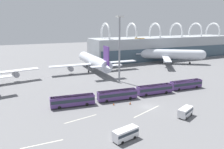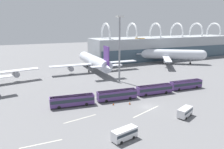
{
  "view_description": "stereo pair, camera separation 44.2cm",
  "coord_description": "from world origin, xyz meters",
  "px_view_note": "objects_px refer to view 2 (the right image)",
  "views": [
    {
      "loc": [
        -34.96,
        -50.03,
        23.97
      ],
      "look_at": [
        0.64,
        26.6,
        4.0
      ],
      "focal_mm": 35.0,
      "sensor_mm": 36.0,
      "label": 1
    },
    {
      "loc": [
        -34.56,
        -50.21,
        23.97
      ],
      "look_at": [
        0.64,
        26.6,
        4.0
      ],
      "focal_mm": 35.0,
      "sensor_mm": 36.0,
      "label": 2
    }
  ],
  "objects_px": {
    "service_van_crossing": "(124,133)",
    "traffic_cone_1": "(113,104)",
    "floodlight_mast": "(120,43)",
    "shuttle_bus_2": "(155,89)",
    "shuttle_bus_1": "(117,94)",
    "service_van_foreground": "(185,112)",
    "airliner_parked_remote": "(167,54)",
    "shuttle_bus_0": "(72,100)",
    "airliner_at_gate_far": "(95,61)",
    "shuttle_bus_3": "(186,84)",
    "traffic_cone_0": "(130,103)"
  },
  "relations": [
    {
      "from": "airliner_at_gate_far",
      "to": "floodlight_mast",
      "type": "bearing_deg",
      "value": -171.9
    },
    {
      "from": "airliner_at_gate_far",
      "to": "traffic_cone_0",
      "type": "height_order",
      "value": "airliner_at_gate_far"
    },
    {
      "from": "airliner_at_gate_far",
      "to": "traffic_cone_1",
      "type": "xyz_separation_m",
      "value": [
        -11.09,
        -46.13,
        -4.85
      ]
    },
    {
      "from": "shuttle_bus_1",
      "to": "floodlight_mast",
      "type": "relative_size",
      "value": 0.49
    },
    {
      "from": "airliner_parked_remote",
      "to": "shuttle_bus_3",
      "type": "relative_size",
      "value": 3.04
    },
    {
      "from": "airliner_at_gate_far",
      "to": "shuttle_bus_1",
      "type": "height_order",
      "value": "airliner_at_gate_far"
    },
    {
      "from": "shuttle_bus_1",
      "to": "service_van_crossing",
      "type": "height_order",
      "value": "shuttle_bus_1"
    },
    {
      "from": "airliner_parked_remote",
      "to": "traffic_cone_0",
      "type": "distance_m",
      "value": 74.56
    },
    {
      "from": "airliner_parked_remote",
      "to": "shuttle_bus_0",
      "type": "xyz_separation_m",
      "value": [
        -70.37,
        -45.13,
        -3.82
      ]
    },
    {
      "from": "shuttle_bus_2",
      "to": "floodlight_mast",
      "type": "distance_m",
      "value": 24.97
    },
    {
      "from": "shuttle_bus_1",
      "to": "shuttle_bus_2",
      "type": "bearing_deg",
      "value": 4.51
    },
    {
      "from": "service_van_crossing",
      "to": "floodlight_mast",
      "type": "distance_m",
      "value": 49.5
    },
    {
      "from": "shuttle_bus_3",
      "to": "shuttle_bus_2",
      "type": "bearing_deg",
      "value": -175.73
    },
    {
      "from": "airliner_at_gate_far",
      "to": "airliner_parked_remote",
      "type": "height_order",
      "value": "airliner_parked_remote"
    },
    {
      "from": "shuttle_bus_0",
      "to": "shuttle_bus_3",
      "type": "bearing_deg",
      "value": 5.31
    },
    {
      "from": "shuttle_bus_1",
      "to": "shuttle_bus_2",
      "type": "distance_m",
      "value": 14.33
    },
    {
      "from": "traffic_cone_0",
      "to": "traffic_cone_1",
      "type": "xyz_separation_m",
      "value": [
        -4.78,
        1.54,
        -0.08
      ]
    },
    {
      "from": "airliner_at_gate_far",
      "to": "service_van_foreground",
      "type": "height_order",
      "value": "airliner_at_gate_far"
    },
    {
      "from": "airliner_parked_remote",
      "to": "shuttle_bus_3",
      "type": "height_order",
      "value": "airliner_parked_remote"
    },
    {
      "from": "airliner_parked_remote",
      "to": "service_van_crossing",
      "type": "relative_size",
      "value": 6.48
    },
    {
      "from": "airliner_at_gate_far",
      "to": "shuttle_bus_0",
      "type": "bearing_deg",
      "value": 153.01
    },
    {
      "from": "airliner_parked_remote",
      "to": "shuttle_bus_0",
      "type": "bearing_deg",
      "value": -113.64
    },
    {
      "from": "service_van_foreground",
      "to": "floodlight_mast",
      "type": "bearing_deg",
      "value": -114.12
    },
    {
      "from": "shuttle_bus_2",
      "to": "service_van_crossing",
      "type": "xyz_separation_m",
      "value": [
        -23.59,
        -22.57,
        -0.41
      ]
    },
    {
      "from": "airliner_at_gate_far",
      "to": "shuttle_bus_1",
      "type": "distance_m",
      "value": 43.47
    },
    {
      "from": "floodlight_mast",
      "to": "traffic_cone_1",
      "type": "relative_size",
      "value": 42.84
    },
    {
      "from": "shuttle_bus_2",
      "to": "service_van_crossing",
      "type": "bearing_deg",
      "value": -132.54
    },
    {
      "from": "airliner_at_gate_far",
      "to": "airliner_parked_remote",
      "type": "distance_m",
      "value": 48.0
    },
    {
      "from": "service_van_foreground",
      "to": "traffic_cone_0",
      "type": "relative_size",
      "value": 7.12
    },
    {
      "from": "airliner_at_gate_far",
      "to": "traffic_cone_1",
      "type": "height_order",
      "value": "airliner_at_gate_far"
    },
    {
      "from": "traffic_cone_0",
      "to": "airliner_at_gate_far",
      "type": "bearing_deg",
      "value": 82.46
    },
    {
      "from": "shuttle_bus_0",
      "to": "shuttle_bus_3",
      "type": "height_order",
      "value": "same"
    },
    {
      "from": "airliner_at_gate_far",
      "to": "traffic_cone_1",
      "type": "relative_size",
      "value": 71.82
    },
    {
      "from": "shuttle_bus_2",
      "to": "floodlight_mast",
      "type": "height_order",
      "value": "floodlight_mast"
    },
    {
      "from": "floodlight_mast",
      "to": "traffic_cone_0",
      "type": "xyz_separation_m",
      "value": [
        -9.0,
        -25.27,
        -15.67
      ]
    },
    {
      "from": "shuttle_bus_1",
      "to": "shuttle_bus_3",
      "type": "distance_m",
      "value": 28.67
    },
    {
      "from": "service_van_foreground",
      "to": "shuttle_bus_1",
      "type": "bearing_deg",
      "value": -84.59
    },
    {
      "from": "shuttle_bus_1",
      "to": "floodlight_mast",
      "type": "height_order",
      "value": "floodlight_mast"
    },
    {
      "from": "shuttle_bus_0",
      "to": "traffic_cone_0",
      "type": "xyz_separation_m",
      "value": [
        16.18,
        -5.81,
        -1.47
      ]
    },
    {
      "from": "traffic_cone_0",
      "to": "shuttle_bus_0",
      "type": "bearing_deg",
      "value": 160.25
    },
    {
      "from": "shuttle_bus_1",
      "to": "service_van_foreground",
      "type": "distance_m",
      "value": 21.69
    },
    {
      "from": "shuttle_bus_2",
      "to": "service_van_crossing",
      "type": "distance_m",
      "value": 32.65
    },
    {
      "from": "service_van_crossing",
      "to": "traffic_cone_0",
      "type": "relative_size",
      "value": 7.74
    },
    {
      "from": "service_van_foreground",
      "to": "shuttle_bus_2",
      "type": "bearing_deg",
      "value": -125.02
    },
    {
      "from": "shuttle_bus_2",
      "to": "shuttle_bus_1",
      "type": "bearing_deg",
      "value": -176.53
    },
    {
      "from": "traffic_cone_1",
      "to": "airliner_at_gate_far",
      "type": "bearing_deg",
      "value": 76.48
    },
    {
      "from": "shuttle_bus_0",
      "to": "service_van_foreground",
      "type": "distance_m",
      "value": 31.72
    },
    {
      "from": "floodlight_mast",
      "to": "shuttle_bus_2",
      "type": "bearing_deg",
      "value": -80.21
    },
    {
      "from": "airliner_at_gate_far",
      "to": "shuttle_bus_3",
      "type": "bearing_deg",
      "value": -152.93
    },
    {
      "from": "service_van_crossing",
      "to": "traffic_cone_1",
      "type": "relative_size",
      "value": 9.78
    }
  ]
}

